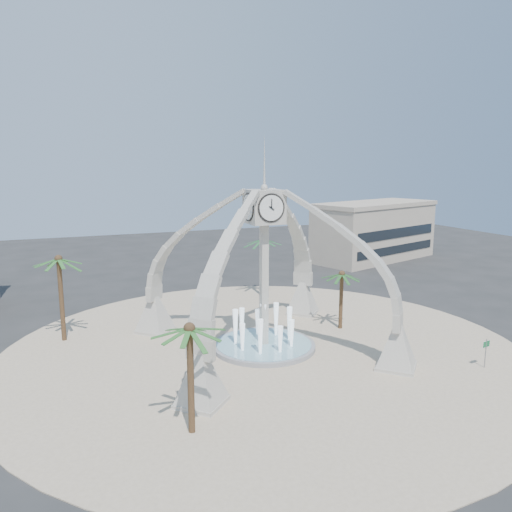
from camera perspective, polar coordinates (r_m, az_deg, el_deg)
name	(u,v)px	position (r m, az deg, el deg)	size (l,w,h in m)	color
ground	(264,348)	(39.50, 0.90, -10.52)	(140.00, 140.00, 0.00)	#282828
plaza	(264,348)	(39.49, 0.90, -10.48)	(40.00, 40.00, 0.06)	#C5B093
clock_tower	(264,267)	(37.67, 0.93, -1.26)	(17.94, 17.94, 16.30)	#BDB6A8
fountain	(264,345)	(39.40, 0.90, -10.13)	(8.00, 8.00, 3.62)	#939496
building_ne	(374,231)	(76.89, 13.36, 2.83)	(21.87, 14.17, 8.60)	#B8A78F
palm_east	(342,275)	(43.26, 9.79, -2.10)	(4.44, 4.44, 5.57)	brown
palm_west	(59,260)	(42.34, -21.63, -0.46)	(4.16, 4.16, 7.51)	brown
palm_north	(262,240)	(53.19, 0.72, 1.79)	(4.97, 4.97, 6.96)	brown
palm_south	(189,330)	(26.12, -7.61, -8.39)	(4.25, 4.25, 6.56)	brown
street_sign	(486,348)	(38.86, 24.80, -9.49)	(0.78, 0.16, 2.13)	slate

